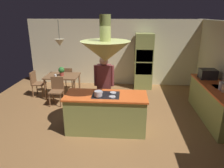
{
  "coord_description": "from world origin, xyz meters",
  "views": [
    {
      "loc": [
        0.48,
        -4.73,
        2.74
      ],
      "look_at": [
        0.1,
        0.4,
        1.0
      ],
      "focal_mm": 33.44,
      "sensor_mm": 36.0,
      "label": 1
    }
  ],
  "objects": [
    {
      "name": "chair_facing_island",
      "position": [
        -1.7,
        1.26,
        0.5
      ],
      "size": [
        0.4,
        0.4,
        0.87
      ],
      "color": "brown",
      "rests_on": "ground"
    },
    {
      "name": "ground",
      "position": [
        0.0,
        0.0,
        0.0
      ],
      "size": [
        8.16,
        8.16,
        0.0
      ],
      "primitive_type": "plane",
      "color": "olive"
    },
    {
      "name": "kitchen_island",
      "position": [
        0.0,
        -0.2,
        0.47
      ],
      "size": [
        1.94,
        0.8,
        0.95
      ],
      "color": "#8C934C",
      "rests_on": "ground"
    },
    {
      "name": "chair_at_corner",
      "position": [
        -2.63,
        1.9,
        0.5
      ],
      "size": [
        0.4,
        0.4,
        0.87
      ],
      "rotation": [
        0.0,
        0.0,
        1.57
      ],
      "color": "brown",
      "rests_on": "ground"
    },
    {
      "name": "dining_table",
      "position": [
        -1.7,
        1.9,
        0.66
      ],
      "size": [
        1.1,
        0.84,
        0.76
      ],
      "color": "brown",
      "rests_on": "ground"
    },
    {
      "name": "chair_by_back_wall",
      "position": [
        -1.7,
        2.54,
        0.5
      ],
      "size": [
        0.4,
        0.4,
        0.87
      ],
      "rotation": [
        0.0,
        0.0,
        3.14
      ],
      "color": "brown",
      "rests_on": "ground"
    },
    {
      "name": "oven_tower",
      "position": [
        1.1,
        3.04,
        1.03
      ],
      "size": [
        0.66,
        0.62,
        2.07
      ],
      "color": "#8C934C",
      "rests_on": "ground"
    },
    {
      "name": "range_hood",
      "position": [
        0.0,
        -0.2,
        1.98
      ],
      "size": [
        1.1,
        1.1,
        1.0
      ],
      "color": "#8C934C"
    },
    {
      "name": "person_at_island",
      "position": [
        -0.11,
        0.47,
        0.99
      ],
      "size": [
        0.53,
        0.23,
        1.71
      ],
      "color": "tan",
      "rests_on": "ground"
    },
    {
      "name": "pendant_light_over_table",
      "position": [
        -1.7,
        1.9,
        1.86
      ],
      "size": [
        0.32,
        0.32,
        0.82
      ],
      "color": "beige"
    },
    {
      "name": "wall_back",
      "position": [
        0.0,
        3.45,
        1.27
      ],
      "size": [
        6.8,
        0.1,
        2.55
      ],
      "primitive_type": "cube",
      "color": "beige",
      "rests_on": "ground"
    },
    {
      "name": "microwave_on_counter",
      "position": [
        2.84,
        1.32,
        1.07
      ],
      "size": [
        0.46,
        0.36,
        0.28
      ],
      "primitive_type": "cube",
      "color": "#232326",
      "rests_on": "counter_run_right"
    },
    {
      "name": "potted_plant_on_table",
      "position": [
        -1.7,
        1.86,
        0.93
      ],
      "size": [
        0.2,
        0.2,
        0.3
      ],
      "color": "#99382D",
      "rests_on": "dining_table"
    },
    {
      "name": "cup_on_table",
      "position": [
        -1.86,
        1.69,
        0.81
      ],
      "size": [
        0.07,
        0.07,
        0.09
      ],
      "primitive_type": "cylinder",
      "color": "white",
      "rests_on": "dining_table"
    },
    {
      "name": "counter_run_right",
      "position": [
        2.84,
        0.6,
        0.47
      ],
      "size": [
        0.73,
        2.43,
        0.93
      ],
      "color": "#8C934C",
      "rests_on": "ground"
    },
    {
      "name": "cooking_pot_on_cooktop",
      "position": [
        -0.16,
        -0.33,
        1.01
      ],
      "size": [
        0.18,
        0.18,
        0.12
      ],
      "primitive_type": "cylinder",
      "color": "#B2B2B7",
      "rests_on": "kitchen_island"
    },
    {
      "name": "canister_tea",
      "position": [
        2.84,
        0.36,
        1.03
      ],
      "size": [
        0.13,
        0.13,
        0.2
      ],
      "primitive_type": "cylinder",
      "color": "silver",
      "rests_on": "counter_run_right"
    }
  ]
}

